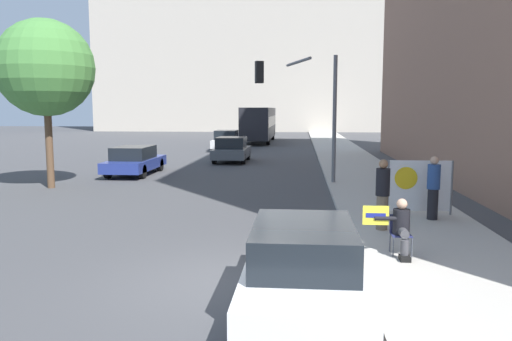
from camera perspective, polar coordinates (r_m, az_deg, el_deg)
ground_plane at (r=9.14m, az=-2.77°, el=-12.75°), size 160.00×160.00×0.00m
sidewalk_curb at (r=23.90m, az=12.06°, el=-0.43°), size 3.59×90.00×0.12m
seated_protester at (r=10.60m, az=16.20°, el=-6.09°), size 0.99×0.77×1.16m
jogger_on_sidewalk at (r=12.68m, az=14.26°, el=-2.61°), size 0.34×0.34×1.75m
pedestrian_behind at (r=14.25m, az=19.61°, el=-1.83°), size 0.34×0.34×1.72m
protest_banner at (r=14.82m, az=18.14°, el=-1.67°), size 1.82×0.06×1.54m
traffic_light_pole at (r=20.13m, az=5.64°, el=8.49°), size 3.25×3.02×5.12m
parked_car_curbside at (r=7.90m, az=5.42°, el=-10.73°), size 1.77×4.33×1.36m
car_on_road_nearest at (r=24.37m, az=-13.70°, el=1.14°), size 1.82×4.52×1.36m
car_on_road_midblock at (r=29.55m, az=-2.79°, el=2.42°), size 1.89×4.15×1.47m
car_on_road_distant at (r=37.61m, az=-3.38°, el=3.43°), size 1.81×4.10×1.53m
city_bus_on_road at (r=47.48m, az=0.38°, el=5.52°), size 2.49×12.16×3.24m
street_tree_near_curb at (r=21.18m, az=-22.93°, el=10.71°), size 3.72×3.72×6.54m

